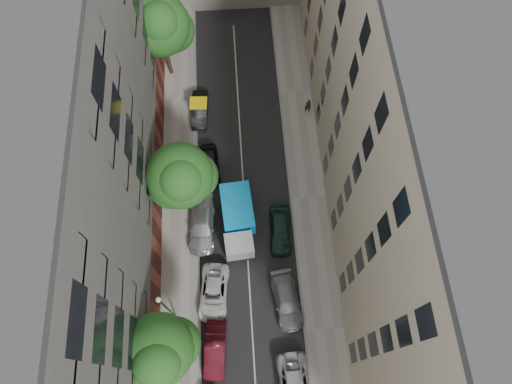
{
  "coord_description": "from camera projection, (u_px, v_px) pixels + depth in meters",
  "views": [
    {
      "loc": [
        -0.0,
        -15.17,
        36.13
      ],
      "look_at": [
        0.89,
        -1.85,
        6.0
      ],
      "focal_mm": 32.0,
      "sensor_mm": 36.0,
      "label": 1
    }
  ],
  "objects": [
    {
      "name": "ground",
      "position": [
        244.0,
        201.0,
        39.17
      ],
      "size": [
        120.0,
        120.0,
        0.0
      ],
      "primitive_type": "plane",
      "color": "#4C4C49",
      "rests_on": "ground"
    },
    {
      "name": "road_surface",
      "position": [
        244.0,
        201.0,
        39.16
      ],
      "size": [
        8.0,
        44.0,
        0.02
      ],
      "primitive_type": "cube",
      "color": "black",
      "rests_on": "ground"
    },
    {
      "name": "sidewalk_left",
      "position": [
        180.0,
        205.0,
        38.95
      ],
      "size": [
        3.0,
        44.0,
        0.15
      ],
      "primitive_type": "cube",
      "color": "gray",
      "rests_on": "ground"
    },
    {
      "name": "sidewalk_right",
      "position": [
        308.0,
        197.0,
        39.25
      ],
      "size": [
        3.0,
        44.0,
        0.15
      ],
      "primitive_type": "cube",
      "color": "gray",
      "rests_on": "ground"
    },
    {
      "name": "building_left",
      "position": [
        72.0,
        152.0,
        29.73
      ],
      "size": [
        8.0,
        44.0,
        20.0
      ],
      "primitive_type": "cube",
      "color": "#52504D",
      "rests_on": "ground"
    },
    {
      "name": "building_right",
      "position": [
        406.0,
        133.0,
        30.32
      ],
      "size": [
        8.0,
        44.0,
        20.0
      ],
      "primitive_type": "cube",
      "color": "tan",
      "rests_on": "ground"
    },
    {
      "name": "tarp_truck",
      "position": [
        238.0,
        220.0,
        36.85
      ],
      "size": [
        2.77,
        6.11,
        2.75
      ],
      "rotation": [
        0.0,
        0.0,
        0.08
      ],
      "color": "black",
      "rests_on": "ground"
    },
    {
      "name": "car_left_1",
      "position": [
        215.0,
        350.0,
        33.59
      ],
      "size": [
        1.87,
        4.4,
        1.41
      ],
      "primitive_type": "imported",
      "rotation": [
        0.0,
        0.0,
        -0.09
      ],
      "color": "#4B0F19",
      "rests_on": "ground"
    },
    {
      "name": "car_left_2",
      "position": [
        214.0,
        293.0,
        35.35
      ],
      "size": [
        2.66,
        4.85,
        1.29
      ],
      "primitive_type": "imported",
      "rotation": [
        0.0,
        0.0,
        -0.11
      ],
      "color": "silver",
      "rests_on": "ground"
    },
    {
      "name": "car_left_3",
      "position": [
        202.0,
        225.0,
        37.5
      ],
      "size": [
        2.37,
        5.21,
        1.48
      ],
      "primitive_type": "imported",
      "rotation": [
        0.0,
        0.0,
        -0.06
      ],
      "color": "silver",
      "rests_on": "ground"
    },
    {
      "name": "car_left_4",
      "position": [
        210.0,
        164.0,
        39.84
      ],
      "size": [
        1.84,
        4.08,
        1.36
      ],
      "primitive_type": "imported",
      "rotation": [
        0.0,
        0.0,
        0.06
      ],
      "color": "black",
      "rests_on": "ground"
    },
    {
      "name": "car_left_5",
      "position": [
        200.0,
        110.0,
        42.17
      ],
      "size": [
        1.64,
        4.13,
        1.34
      ],
      "primitive_type": "imported",
      "rotation": [
        0.0,
        0.0,
        -0.06
      ],
      "color": "black",
      "rests_on": "ground"
    },
    {
      "name": "car_right_1",
      "position": [
        287.0,
        301.0,
        35.07
      ],
      "size": [
        2.52,
        4.89,
        1.36
      ],
      "primitive_type": "imported",
      "rotation": [
        0.0,
        0.0,
        0.14
      ],
      "color": "slate",
      "rests_on": "ground"
    },
    {
      "name": "car_right_2",
      "position": [
        280.0,
        229.0,
        37.34
      ],
      "size": [
        1.98,
        4.46,
        1.49
      ],
      "primitive_type": "imported",
      "rotation": [
        0.0,
        0.0,
        -0.05
      ],
      "color": "#142D22",
      "rests_on": "ground"
    },
    {
      "name": "tree_near",
      "position": [
        159.0,
        352.0,
        28.47
      ],
      "size": [
        4.98,
        4.67,
        8.69
      ],
      "color": "#382619",
      "rests_on": "sidewalk_left"
    },
    {
      "name": "tree_mid",
      "position": [
        182.0,
        178.0,
        33.62
      ],
      "size": [
        5.29,
        5.02,
        8.51
      ],
      "color": "#382619",
      "rests_on": "sidewalk_left"
    },
    {
      "name": "tree_far",
      "position": [
        161.0,
        27.0,
        38.96
      ],
      "size": [
        5.59,
        5.36,
        9.1
      ],
      "color": "#382619",
      "rests_on": "sidewalk_left"
    },
    {
      "name": "lamp_post",
      "position": [
        166.0,
        307.0,
        31.15
      ],
      "size": [
        0.36,
        0.36,
        7.1
      ],
      "color": "#195936",
      "rests_on": "sidewalk_left"
    },
    {
      "name": "pedestrian",
      "position": [
        308.0,
        106.0,
        41.95
      ],
      "size": [
        0.66,
        0.47,
        1.7
      ],
      "primitive_type": "imported",
      "rotation": [
        0.0,
        0.0,
        3.04
      ],
      "color": "black",
      "rests_on": "sidewalk_right"
    }
  ]
}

